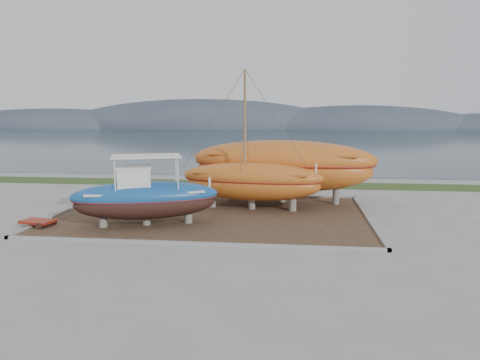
# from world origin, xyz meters

# --- Properties ---
(ground) EXTENTS (140.00, 140.00, 0.00)m
(ground) POSITION_xyz_m (0.00, 0.00, 0.00)
(ground) COLOR gray
(ground) RESTS_ON ground
(dirt_patch) EXTENTS (18.00, 12.00, 0.06)m
(dirt_patch) POSITION_xyz_m (0.00, 4.00, 0.03)
(dirt_patch) COLOR #422D1E
(dirt_patch) RESTS_ON ground
(curb_frame) EXTENTS (18.60, 12.60, 0.15)m
(curb_frame) POSITION_xyz_m (0.00, 4.00, 0.07)
(curb_frame) COLOR gray
(curb_frame) RESTS_ON ground
(grass_strip) EXTENTS (44.00, 3.00, 0.08)m
(grass_strip) POSITION_xyz_m (0.00, 15.50, 0.04)
(grass_strip) COLOR #284219
(grass_strip) RESTS_ON ground
(sea) EXTENTS (260.00, 100.00, 0.04)m
(sea) POSITION_xyz_m (0.00, 70.00, 0.00)
(sea) COLOR #1A2E35
(sea) RESTS_ON ground
(mountain_ridge) EXTENTS (200.00, 36.00, 20.00)m
(mountain_ridge) POSITION_xyz_m (0.00, 125.00, 0.00)
(mountain_ridge) COLOR #333D49
(mountain_ridge) RESTS_ON ground
(blue_caique) EXTENTS (8.23, 4.76, 3.78)m
(blue_caique) POSITION_xyz_m (-3.10, 1.13, 1.95)
(blue_caique) COLOR #174F92
(blue_caique) RESTS_ON dirt_patch
(white_dinghy) EXTENTS (4.70, 3.13, 1.32)m
(white_dinghy) POSITION_xyz_m (-5.59, 4.91, 0.72)
(white_dinghy) COLOR silver
(white_dinghy) RESTS_ON dirt_patch
(orange_sailboat) EXTENTS (9.17, 3.67, 8.59)m
(orange_sailboat) POSITION_xyz_m (2.24, 5.80, 4.35)
(orange_sailboat) COLOR #B4591B
(orange_sailboat) RESTS_ON dirt_patch
(orange_bare_hull) EXTENTS (12.62, 4.90, 4.04)m
(orange_bare_hull) POSITION_xyz_m (4.08, 8.30, 2.08)
(orange_bare_hull) COLOR #B4591B
(orange_bare_hull) RESTS_ON dirt_patch
(red_trailer) EXTENTS (2.75, 1.74, 0.36)m
(red_trailer) POSITION_xyz_m (-8.86, 0.30, 0.18)
(red_trailer) COLOR maroon
(red_trailer) RESTS_ON ground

